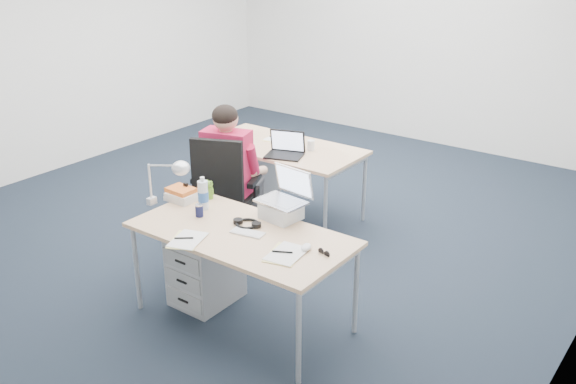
{
  "coord_description": "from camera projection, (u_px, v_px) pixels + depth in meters",
  "views": [
    {
      "loc": [
        3.62,
        -4.43,
        2.72
      ],
      "look_at": [
        0.94,
        -0.77,
        0.85
      ],
      "focal_mm": 40.0,
      "sensor_mm": 36.0,
      "label": 1
    }
  ],
  "objects": [
    {
      "name": "far_cup",
      "position": [
        311.0,
        145.0,
        6.18
      ],
      "size": [
        0.09,
        0.09,
        0.1
      ],
      "primitive_type": "cylinder",
      "rotation": [
        0.0,
        0.0,
        -0.42
      ],
      "color": "white",
      "rests_on": "desk_far"
    },
    {
      "name": "wireless_keyboard",
      "position": [
        248.0,
        233.0,
        4.51
      ],
      "size": [
        0.25,
        0.14,
        0.01
      ],
      "primitive_type": "cube",
      "rotation": [
        0.0,
        0.0,
        0.18
      ],
      "color": "white",
      "rests_on": "desk_near"
    },
    {
      "name": "can_koozie",
      "position": [
        199.0,
        210.0,
        4.76
      ],
      "size": [
        0.07,
        0.07,
        0.1
      ],
      "primitive_type": "cylinder",
      "rotation": [
        0.0,
        0.0,
        0.18
      ],
      "color": "#14183F",
      "rests_on": "desk_near"
    },
    {
      "name": "desk_far",
      "position": [
        282.0,
        150.0,
        6.34
      ],
      "size": [
        1.6,
        0.8,
        0.73
      ],
      "color": "tan",
      "rests_on": "ground"
    },
    {
      "name": "room",
      "position": [
        254.0,
        51.0,
        5.67
      ],
      "size": [
        6.02,
        7.02,
        2.8
      ],
      "color": "silver",
      "rests_on": "ground"
    },
    {
      "name": "desk_near",
      "position": [
        241.0,
        238.0,
        4.55
      ],
      "size": [
        1.6,
        0.8,
        0.73
      ],
      "color": "tan",
      "rests_on": "ground"
    },
    {
      "name": "floor",
      "position": [
        258.0,
        226.0,
        6.32
      ],
      "size": [
        7.0,
        7.0,
        0.0
      ],
      "primitive_type": "plane",
      "color": "black",
      "rests_on": "ground"
    },
    {
      "name": "water_bottle",
      "position": [
        203.0,
        193.0,
        4.86
      ],
      "size": [
        0.1,
        0.1,
        0.26
      ],
      "primitive_type": "cylinder",
      "rotation": [
        0.0,
        0.0,
        -0.28
      ],
      "color": "silver",
      "rests_on": "desk_near"
    },
    {
      "name": "drawer_pedestal_near",
      "position": [
        206.0,
        269.0,
        4.97
      ],
      "size": [
        0.4,
        0.5,
        0.55
      ],
      "primitive_type": "cube",
      "color": "#A2A4A8",
      "rests_on": "ground"
    },
    {
      "name": "drawer_pedestal_far",
      "position": [
        251.0,
        179.0,
        6.76
      ],
      "size": [
        0.4,
        0.5,
        0.55
      ],
      "primitive_type": "cube",
      "color": "#A2A4A8",
      "rests_on": "ground"
    },
    {
      "name": "desk_lamp",
      "position": [
        162.0,
        181.0,
        4.84
      ],
      "size": [
        0.42,
        0.28,
        0.45
      ],
      "primitive_type": null,
      "rotation": [
        0.0,
        0.0,
        0.38
      ],
      "color": "silver",
      "rests_on": "desk_near"
    },
    {
      "name": "book_stack",
      "position": [
        181.0,
        194.0,
        5.04
      ],
      "size": [
        0.23,
        0.18,
        0.1
      ],
      "primitive_type": "cube",
      "rotation": [
        0.0,
        0.0,
        0.03
      ],
      "color": "silver",
      "rests_on": "desk_near"
    },
    {
      "name": "cordless_phone",
      "position": [
        186.0,
        191.0,
        5.08
      ],
      "size": [
        0.04,
        0.03,
        0.13
      ],
      "primitive_type": "cube",
      "rotation": [
        0.0,
        0.0,
        0.13
      ],
      "color": "black",
      "rests_on": "desk_near"
    },
    {
      "name": "office_chair",
      "position": [
        227.0,
        217.0,
        5.77
      ],
      "size": [
        0.92,
        0.92,
        1.1
      ],
      "rotation": [
        0.0,
        0.0,
        0.41
      ],
      "color": "black",
      "rests_on": "ground"
    },
    {
      "name": "bear_figurine",
      "position": [
        209.0,
        189.0,
        5.07
      ],
      "size": [
        0.09,
        0.07,
        0.16
      ],
      "primitive_type": null,
      "rotation": [
        0.0,
        0.0,
        -0.09
      ],
      "color": "#417B20",
      "rests_on": "desk_near"
    },
    {
      "name": "silver_laptop",
      "position": [
        281.0,
        196.0,
        4.68
      ],
      "size": [
        0.37,
        0.31,
        0.37
      ],
      "primitive_type": null,
      "rotation": [
        0.0,
        0.0,
        -0.11
      ],
      "color": "silver",
      "rests_on": "desk_near"
    },
    {
      "name": "papers_right",
      "position": [
        285.0,
        254.0,
        4.22
      ],
      "size": [
        0.26,
        0.33,
        0.01
      ],
      "primitive_type": "cube",
      "rotation": [
        0.0,
        0.0,
        0.18
      ],
      "color": "#FFF493",
      "rests_on": "desk_near"
    },
    {
      "name": "seated_person",
      "position": [
        235.0,
        174.0,
        5.79
      ],
      "size": [
        0.54,
        0.79,
        1.33
      ],
      "rotation": [
        0.0,
        0.0,
        0.27
      ],
      "color": "#B71A3F",
      "rests_on": "ground"
    },
    {
      "name": "headphones",
      "position": [
        247.0,
        223.0,
        4.63
      ],
      "size": [
        0.25,
        0.21,
        0.04
      ],
      "primitive_type": null,
      "rotation": [
        0.0,
        0.0,
        0.2
      ],
      "color": "black",
      "rests_on": "desk_near"
    },
    {
      "name": "computer_mouse",
      "position": [
        306.0,
        247.0,
        4.28
      ],
      "size": [
        0.09,
        0.12,
        0.04
      ],
      "primitive_type": "ellipsoid",
      "rotation": [
        0.0,
        0.0,
        0.31
      ],
      "color": "white",
      "rests_on": "desk_near"
    },
    {
      "name": "dark_laptop",
      "position": [
        284.0,
        144.0,
        5.98
      ],
      "size": [
        0.43,
        0.42,
        0.25
      ],
      "primitive_type": null,
      "rotation": [
        0.0,
        0.0,
        0.33
      ],
      "color": "black",
      "rests_on": "desk_far"
    },
    {
      "name": "far_papers",
      "position": [
        277.0,
        138.0,
        6.55
      ],
      "size": [
        0.24,
        0.31,
        0.01
      ],
      "primitive_type": "cube",
      "rotation": [
        0.0,
        0.0,
        0.12
      ],
      "color": "white",
      "rests_on": "desk_far"
    },
    {
      "name": "sunglasses",
      "position": [
        324.0,
        253.0,
        4.22
      ],
      "size": [
        0.11,
        0.07,
        0.02
      ],
      "primitive_type": null,
      "rotation": [
        0.0,
        0.0,
        -0.22
      ],
      "color": "black",
      "rests_on": "desk_near"
    },
    {
      "name": "papers_left",
      "position": [
        186.0,
        240.0,
        4.41
      ],
      "size": [
        0.28,
        0.33,
        0.01
      ],
      "primitive_type": "cube",
      "rotation": [
        0.0,
        0.0,
        0.37
      ],
      "color": "#FFF493",
      "rests_on": "desk_near"
    }
  ]
}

